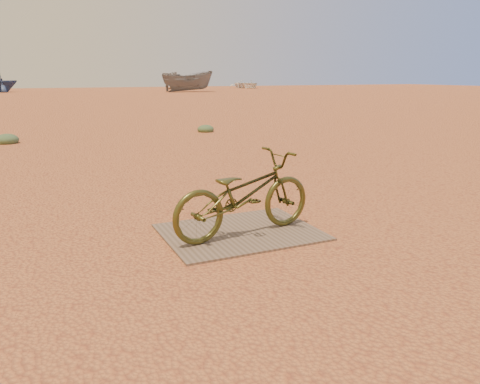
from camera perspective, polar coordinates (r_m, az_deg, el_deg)
name	(u,v)px	position (r m, az deg, el deg)	size (l,w,h in m)	color
ground	(236,251)	(4.51, -0.55, -7.23)	(120.00, 120.00, 0.00)	#C3733F
plywood_board	(240,232)	(5.00, 0.00, -4.91)	(1.60, 1.24, 0.02)	#705B4C
bicycle	(244,194)	(4.79, 0.50, -0.28)	(0.57, 1.63, 0.86)	#44451A
boat_mid_right	(188,81)	(46.49, -6.38, 13.26)	(1.93, 5.12, 1.98)	slate
boat_far_right	(247,84)	(58.86, 0.82, 13.02)	(3.34, 4.68, 0.97)	white
kale_a	(7,143)	(12.88, -26.50, 5.34)	(0.55, 0.55, 0.30)	#526B46
kale_b	(206,132)	(13.92, -4.20, 7.33)	(0.48, 0.48, 0.27)	#526B46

